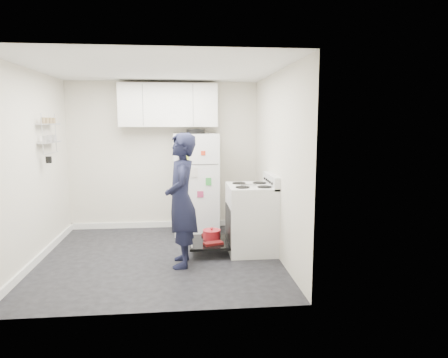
{
  "coord_description": "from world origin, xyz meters",
  "views": [
    {
      "loc": [
        0.34,
        -5.29,
        1.84
      ],
      "look_at": [
        0.89,
        0.12,
        1.05
      ],
      "focal_mm": 32.0,
      "sensor_mm": 36.0,
      "label": 1
    }
  ],
  "objects": [
    {
      "name": "refrigerator",
      "position": [
        0.54,
        1.25,
        0.83
      ],
      "size": [
        0.72,
        0.74,
        1.71
      ],
      "color": "silver",
      "rests_on": "ground"
    },
    {
      "name": "person",
      "position": [
        0.3,
        -0.31,
        0.85
      ],
      "size": [
        0.41,
        0.62,
        1.7
      ],
      "primitive_type": "imported",
      "rotation": [
        0.0,
        0.0,
        -1.56
      ],
      "color": "black",
      "rests_on": "ground"
    },
    {
      "name": "electric_range",
      "position": [
        1.26,
        0.15,
        0.47
      ],
      "size": [
        0.66,
        0.76,
        1.1
      ],
      "color": "silver",
      "rests_on": "ground"
    },
    {
      "name": "upper_cabinets",
      "position": [
        0.1,
        1.43,
        2.1
      ],
      "size": [
        1.6,
        0.33,
        0.7
      ],
      "primitive_type": "cube",
      "color": "silver",
      "rests_on": "room"
    },
    {
      "name": "wall_shelf_rack",
      "position": [
        -1.52,
        0.49,
        1.68
      ],
      "size": [
        0.14,
        0.6,
        0.61
      ],
      "color": "#B2B2B7",
      "rests_on": "room"
    },
    {
      "name": "room",
      "position": [
        -0.03,
        0.03,
        1.21
      ],
      "size": [
        3.21,
        3.21,
        2.51
      ],
      "color": "black",
      "rests_on": "ground"
    },
    {
      "name": "open_oven_door",
      "position": [
        0.69,
        0.19,
        0.18
      ],
      "size": [
        0.55,
        0.72,
        0.21
      ],
      "color": "black",
      "rests_on": "ground"
    }
  ]
}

